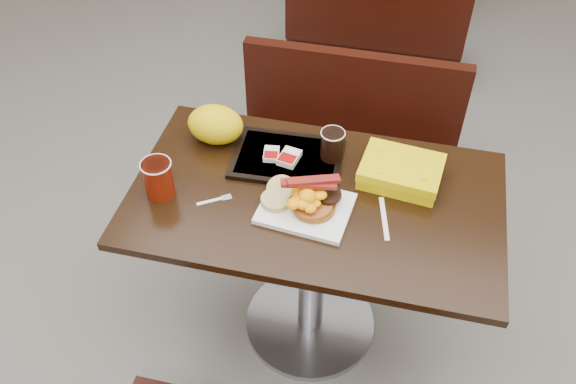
% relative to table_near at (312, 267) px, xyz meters
% --- Properties ---
extents(floor, '(6.00, 7.00, 0.01)m').
position_rel_table_near_xyz_m(floor, '(0.00, 0.00, -0.38)').
color(floor, slate).
rests_on(floor, ground).
extents(table_near, '(1.20, 0.70, 0.75)m').
position_rel_table_near_xyz_m(table_near, '(0.00, 0.00, 0.00)').
color(table_near, black).
rests_on(table_near, floor).
extents(bench_near_n, '(1.00, 0.46, 0.72)m').
position_rel_table_near_xyz_m(bench_near_n, '(0.00, 0.70, -0.02)').
color(bench_near_n, black).
rests_on(bench_near_n, floor).
extents(bench_far_s, '(1.00, 0.46, 0.72)m').
position_rel_table_near_xyz_m(bench_far_s, '(0.00, 1.90, -0.02)').
color(bench_far_s, black).
rests_on(bench_far_s, floor).
extents(platter, '(0.30, 0.25, 0.02)m').
position_rel_table_near_xyz_m(platter, '(-0.02, -0.07, 0.38)').
color(platter, white).
rests_on(platter, table_near).
extents(pancake_stack, '(0.14, 0.14, 0.03)m').
position_rel_table_near_xyz_m(pancake_stack, '(0.01, -0.07, 0.41)').
color(pancake_stack, '#A6531B').
rests_on(pancake_stack, platter).
extents(sausage_patty, '(0.10, 0.10, 0.01)m').
position_rel_table_near_xyz_m(sausage_patty, '(0.05, -0.04, 0.43)').
color(sausage_patty, black).
rests_on(sausage_patty, pancake_stack).
extents(scrambled_eggs, '(0.11, 0.10, 0.05)m').
position_rel_table_near_xyz_m(scrambled_eggs, '(-0.01, -0.08, 0.45)').
color(scrambled_eggs, '#FFB405').
rests_on(scrambled_eggs, pancake_stack).
extents(bacon_strips, '(0.19, 0.12, 0.01)m').
position_rel_table_near_xyz_m(bacon_strips, '(-0.01, -0.06, 0.48)').
color(bacon_strips, '#4D050D').
rests_on(bacon_strips, scrambled_eggs).
extents(muffin_bottom, '(0.10, 0.10, 0.02)m').
position_rel_table_near_xyz_m(muffin_bottom, '(-0.11, -0.08, 0.40)').
color(muffin_bottom, '#CDBA6C').
rests_on(muffin_bottom, platter).
extents(muffin_top, '(0.12, 0.12, 0.05)m').
position_rel_table_near_xyz_m(muffin_top, '(-0.11, -0.03, 0.41)').
color(muffin_top, '#CDBA6C').
rests_on(muffin_top, platter).
extents(coffee_cup_near, '(0.10, 0.10, 0.13)m').
position_rel_table_near_xyz_m(coffee_cup_near, '(-0.49, -0.10, 0.44)').
color(coffee_cup_near, '#981405').
rests_on(coffee_cup_near, table_near).
extents(fork, '(0.11, 0.08, 0.00)m').
position_rel_table_near_xyz_m(fork, '(-0.33, -0.11, 0.38)').
color(fork, white).
rests_on(fork, table_near).
extents(knife, '(0.05, 0.18, 0.00)m').
position_rel_table_near_xyz_m(knife, '(0.23, -0.05, 0.38)').
color(knife, white).
rests_on(knife, table_near).
extents(condiment_syrup, '(0.04, 0.04, 0.01)m').
position_rel_table_near_xyz_m(condiment_syrup, '(-0.03, 0.11, 0.38)').
color(condiment_syrup, '#9E3A06').
rests_on(condiment_syrup, table_near).
extents(condiment_ketchup, '(0.04, 0.03, 0.01)m').
position_rel_table_near_xyz_m(condiment_ketchup, '(0.00, 0.10, 0.38)').
color(condiment_ketchup, '#8C0504').
rests_on(condiment_ketchup, table_near).
extents(tray, '(0.38, 0.28, 0.02)m').
position_rel_table_near_xyz_m(tray, '(-0.13, 0.15, 0.38)').
color(tray, black).
rests_on(tray, table_near).
extents(hashbrown_sleeve_left, '(0.06, 0.08, 0.02)m').
position_rel_table_near_xyz_m(hashbrown_sleeve_left, '(-0.18, 0.13, 0.40)').
color(hashbrown_sleeve_left, silver).
rests_on(hashbrown_sleeve_left, tray).
extents(hashbrown_sleeve_right, '(0.08, 0.09, 0.02)m').
position_rel_table_near_xyz_m(hashbrown_sleeve_right, '(-0.12, 0.13, 0.40)').
color(hashbrown_sleeve_right, silver).
rests_on(hashbrown_sleeve_right, tray).
extents(coffee_cup_far, '(0.08, 0.08, 0.11)m').
position_rel_table_near_xyz_m(coffee_cup_far, '(0.02, 0.18, 0.45)').
color(coffee_cup_far, black).
rests_on(coffee_cup_far, tray).
extents(clamshell, '(0.28, 0.22, 0.07)m').
position_rel_table_near_xyz_m(clamshell, '(0.26, 0.14, 0.41)').
color(clamshell, '#D7B903').
rests_on(clamshell, table_near).
extents(paper_bag, '(0.20, 0.15, 0.14)m').
position_rel_table_near_xyz_m(paper_bag, '(-0.40, 0.19, 0.44)').
color(paper_bag, '#E6BA07').
rests_on(paper_bag, table_near).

